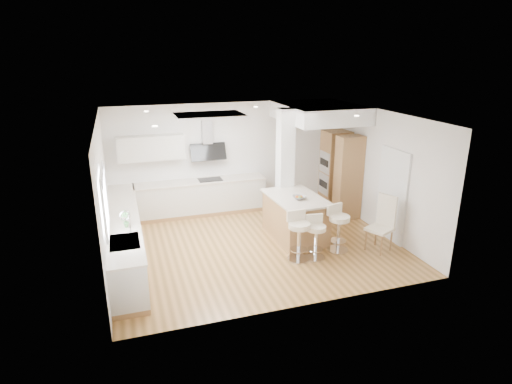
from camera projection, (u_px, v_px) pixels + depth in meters
name	position (u px, v px, depth m)	size (l,w,h in m)	color
ground	(255.00, 244.00, 9.38)	(6.00, 6.00, 0.00)	#AB793F
ceiling	(255.00, 244.00, 9.38)	(6.00, 5.00, 0.02)	white
wall_back	(226.00, 157.00, 11.19)	(6.00, 0.04, 2.80)	white
wall_left	(104.00, 198.00, 8.06)	(0.04, 5.00, 2.80)	white
wall_right	(379.00, 172.00, 9.81)	(0.04, 5.00, 2.80)	white
skylight	(210.00, 115.00, 8.81)	(4.10, 2.10, 0.06)	white
window_left	(104.00, 198.00, 7.16)	(0.06, 1.28, 1.07)	white
doorway_right	(392.00, 196.00, 9.39)	(0.05, 1.00, 2.10)	#4E463D
counter_left	(125.00, 237.00, 8.65)	(0.63, 4.50, 1.35)	#A27645
counter_back	(194.00, 189.00, 10.90)	(3.62, 0.63, 2.50)	#A27645
pillar	(285.00, 168.00, 10.10)	(0.35, 0.35, 2.80)	white
soffit	(319.00, 113.00, 10.44)	(1.78, 2.20, 0.40)	white
oven_column	(340.00, 173.00, 10.94)	(0.63, 1.21, 2.10)	#A27645
peninsula	(295.00, 217.00, 9.58)	(1.15, 1.66, 1.05)	#A27645
bar_stool_a	(299.00, 233.00, 8.53)	(0.47, 0.47, 1.02)	silver
bar_stool_b	(316.00, 235.00, 8.61)	(0.45, 0.45, 0.91)	silver
bar_stool_c	(338.00, 226.00, 8.93)	(0.55, 0.55, 1.00)	silver
dining_chair	(383.00, 221.00, 8.97)	(0.61, 0.61, 1.20)	beige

